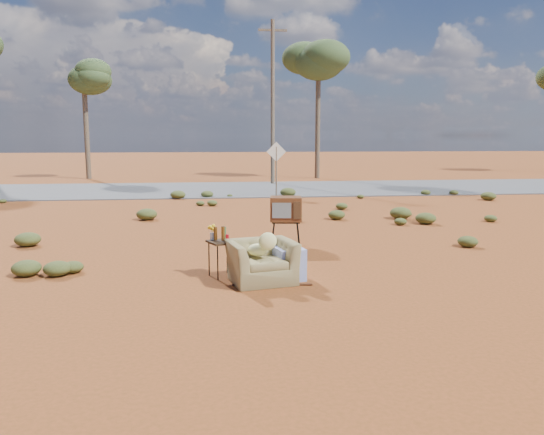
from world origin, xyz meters
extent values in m
plane|color=brown|center=(0.00, 0.00, 0.00)|extent=(140.00, 140.00, 0.00)
cube|color=#565659|center=(0.00, 15.00, 0.02)|extent=(140.00, 7.00, 0.04)
imported|color=olive|center=(-0.31, -0.49, 0.47)|extent=(1.20, 0.91, 0.94)
ellipsoid|color=#E4E28B|center=(-0.37, -0.45, 0.55)|extent=(0.34, 0.34, 0.20)
ellipsoid|color=#E4E28B|center=(-0.22, -0.66, 0.72)|extent=(0.30, 0.15, 0.30)
cube|color=#203896|center=(0.16, -0.29, 0.27)|extent=(0.59, 0.78, 0.55)
cube|color=black|center=(0.51, 2.38, 0.55)|extent=(0.66, 0.53, 0.03)
cylinder|color=black|center=(0.21, 2.20, 0.28)|extent=(0.03, 0.03, 0.55)
cylinder|color=black|center=(0.76, 2.14, 0.28)|extent=(0.03, 0.03, 0.55)
cylinder|color=black|center=(0.26, 2.63, 0.28)|extent=(0.03, 0.03, 0.55)
cylinder|color=black|center=(0.81, 2.57, 0.28)|extent=(0.03, 0.03, 0.55)
cube|color=#5D3417|center=(0.51, 2.38, 0.83)|extent=(0.74, 0.61, 0.53)
cube|color=slate|center=(0.38, 2.12, 0.83)|extent=(0.41, 0.07, 0.33)
cube|color=#472D19|center=(0.71, 2.08, 0.83)|extent=(0.16, 0.04, 0.38)
cube|color=#322112|center=(-0.95, -0.07, 0.62)|extent=(0.58, 0.58, 0.04)
cylinder|color=black|center=(-1.04, -0.31, 0.31)|extent=(0.02, 0.02, 0.62)
cylinder|color=black|center=(-0.72, -0.16, 0.31)|extent=(0.02, 0.02, 0.62)
cylinder|color=black|center=(-1.18, 0.01, 0.31)|extent=(0.02, 0.02, 0.62)
cylinder|color=black|center=(-0.86, 0.16, 0.31)|extent=(0.02, 0.02, 0.62)
cylinder|color=#49280C|center=(-1.07, -0.08, 0.75)|extent=(0.06, 0.06, 0.23)
cylinder|color=#49280C|center=(-0.94, -0.14, 0.76)|extent=(0.06, 0.06, 0.25)
cylinder|color=#25582E|center=(-0.91, 0.04, 0.74)|extent=(0.05, 0.05, 0.21)
cylinder|color=red|center=(-0.87, -0.13, 0.69)|extent=(0.06, 0.06, 0.11)
cylinder|color=silver|center=(-1.13, -0.01, 0.70)|extent=(0.07, 0.07, 0.12)
ellipsoid|color=yellow|center=(-1.13, -0.01, 0.85)|extent=(0.14, 0.14, 0.11)
cylinder|color=#4D2914|center=(-0.16, -0.75, 0.02)|extent=(1.31, 0.16, 0.04)
cylinder|color=brown|center=(1.50, 12.00, 1.00)|extent=(0.06, 0.06, 2.00)
cube|color=silver|center=(1.50, 12.00, 1.80)|extent=(0.78, 0.04, 0.78)
cylinder|color=brown|center=(-8.00, 22.00, 3.00)|extent=(0.28, 0.28, 6.00)
ellipsoid|color=#415A2E|center=(-8.00, 22.00, 5.50)|extent=(3.20, 3.20, 2.20)
cylinder|color=brown|center=(5.00, 21.00, 3.50)|extent=(0.28, 0.28, 7.00)
ellipsoid|color=#415A2E|center=(5.00, 21.00, 6.50)|extent=(3.20, 3.20, 2.20)
cylinder|color=brown|center=(2.00, 17.50, 4.00)|extent=(0.20, 0.20, 8.00)
cube|color=brown|center=(2.00, 17.50, 7.50)|extent=(1.40, 0.10, 0.10)
ellipsoid|color=#4C5224|center=(-5.20, 3.00, 0.15)|extent=(0.56, 0.56, 0.31)
ellipsoid|color=#4C5224|center=(4.50, 1.80, 0.12)|extent=(0.44, 0.44, 0.24)
ellipsoid|color=#4C5224|center=(-3.00, 6.50, 0.17)|extent=(0.60, 0.60, 0.33)
ellipsoid|color=#4C5224|center=(6.80, 5.00, 0.10)|extent=(0.36, 0.36, 0.20)
ellipsoid|color=#4C5224|center=(3.20, 8.00, 0.11)|extent=(0.40, 0.40, 0.22)
ellipsoid|color=#4C5224|center=(-1.50, 9.50, 0.08)|extent=(0.30, 0.30, 0.17)
camera|label=1|loc=(-1.14, -9.11, 2.44)|focal=35.00mm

